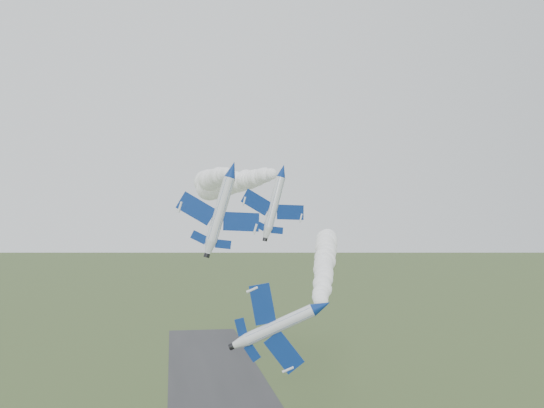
{
  "coord_description": "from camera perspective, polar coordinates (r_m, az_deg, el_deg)",
  "views": [
    {
      "loc": [
        -11.41,
        -68.14,
        37.08
      ],
      "look_at": [
        2.8,
        17.47,
        40.83
      ],
      "focal_mm": 40.0,
      "sensor_mm": 36.0,
      "label": 1
    }
  ],
  "objects": [
    {
      "name": "jet_lead",
      "position": [
        69.25,
        4.71,
        -9.56
      ],
      "size": [
        5.59,
        12.54,
        9.51
      ],
      "rotation": [
        0.0,
        1.14,
        -0.23
      ],
      "color": "silver"
    },
    {
      "name": "smoke_trail_jet_lead",
      "position": [
        110.13,
        5.01,
        -5.19
      ],
      "size": [
        22.01,
        74.88,
        4.53
      ],
      "primitive_type": null,
      "rotation": [
        0.0,
        0.0,
        -0.23
      ],
      "color": "white"
    },
    {
      "name": "jet_pair_left",
      "position": [
        87.79,
        -3.76,
        3.27
      ],
      "size": [
        11.51,
        14.4,
        4.51
      ],
      "rotation": [
        0.0,
        0.28,
        -0.01
      ],
      "color": "silver"
    },
    {
      "name": "smoke_trail_jet_pair_left",
      "position": [
        120.81,
        -5.46,
        2.35
      ],
      "size": [
        5.72,
        58.74,
        5.18
      ],
      "primitive_type": null,
      "rotation": [
        0.0,
        0.0,
        -0.01
      ],
      "color": "white"
    },
    {
      "name": "jet_pair_right",
      "position": [
        89.52,
        1.01,
        3.15
      ],
      "size": [
        9.62,
        11.72,
        3.58
      ],
      "rotation": [
        0.0,
        0.26,
        0.18
      ],
      "color": "silver"
    },
    {
      "name": "smoke_trail_jet_pair_right",
      "position": [
        117.21,
        -3.65,
        2.04
      ],
      "size": [
        14.69,
        53.16,
        5.5
      ],
      "primitive_type": null,
      "rotation": [
        0.0,
        0.0,
        0.18
      ],
      "color": "white"
    }
  ]
}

